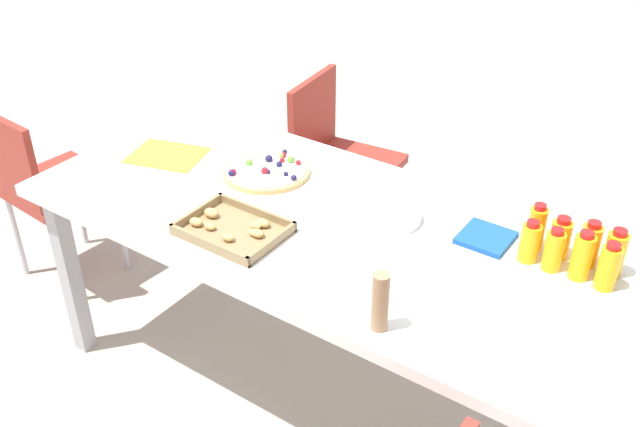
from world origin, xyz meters
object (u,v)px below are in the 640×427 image
object	(u,v)px
juice_bottle_2	(560,239)
juice_bottle_4	(608,267)
juice_bottle_1	(590,245)
plate_stack	(390,215)
chair_end	(42,181)
cardboard_tube	(380,302)
chair_near_right	(336,153)
juice_bottle_0	(615,254)
paper_folder	(167,155)
juice_bottle_6	(554,250)
snack_tray	(233,229)
fruit_pizza	(267,170)
juice_bottle_3	(536,228)
juice_bottle_7	(530,242)
juice_bottle_5	(582,256)
napkin_stack	(486,238)
party_table	(350,245)

from	to	relation	value
juice_bottle_2	juice_bottle_4	distance (m)	0.17
juice_bottle_1	plate_stack	distance (m)	0.59
chair_end	cardboard_tube	xyz separation A→B (m)	(-1.75, 0.24, 0.33)
chair_near_right	juice_bottle_1	world-z (taller)	juice_bottle_1
cardboard_tube	juice_bottle_0	bearing A→B (deg)	-126.41
juice_bottle_1	paper_folder	distance (m)	1.49
juice_bottle_6	snack_tray	distance (m)	0.94
fruit_pizza	juice_bottle_3	bearing A→B (deg)	-174.32
juice_bottle_0	snack_tray	distance (m)	1.11
juice_bottle_7	juice_bottle_1	bearing A→B (deg)	-153.10
juice_bottle_1	juice_bottle_5	distance (m)	0.07
plate_stack	napkin_stack	bearing A→B (deg)	-167.62
juice_bottle_2	plate_stack	xyz separation A→B (m)	(0.50, 0.10, -0.05)
juice_bottle_2	juice_bottle_7	world-z (taller)	same
juice_bottle_5	paper_folder	world-z (taller)	juice_bottle_5
plate_stack	fruit_pizza	bearing A→B (deg)	-1.58
juice_bottle_2	juice_bottle_7	xyz separation A→B (m)	(0.07, 0.07, -0.00)
party_table	napkin_stack	distance (m)	0.42
juice_bottle_4	juice_bottle_2	bearing A→B (deg)	-24.23
juice_bottle_2	snack_tray	size ratio (longest dim) A/B	0.42
juice_bottle_2	plate_stack	bearing A→B (deg)	11.84
fruit_pizza	paper_folder	distance (m)	0.40
juice_bottle_0	paper_folder	distance (m)	1.56
juice_bottle_2	juice_bottle_4	world-z (taller)	juice_bottle_4
party_table	juice_bottle_2	world-z (taller)	juice_bottle_2
juice_bottle_6	plate_stack	xyz separation A→B (m)	(0.50, 0.03, -0.05)
party_table	cardboard_tube	world-z (taller)	cardboard_tube
juice_bottle_0	cardboard_tube	xyz separation A→B (m)	(0.42, 0.57, 0.01)
snack_tray	juice_bottle_3	bearing A→B (deg)	-150.47
juice_bottle_4	snack_tray	size ratio (longest dim) A/B	0.47
juice_bottle_5	plate_stack	bearing A→B (deg)	3.92
juice_bottle_5	snack_tray	xyz separation A→B (m)	(0.94, 0.38, -0.06)
snack_tray	fruit_pizza	bearing A→B (deg)	-67.36
juice_bottle_5	napkin_stack	distance (m)	0.30
juice_bottle_0	juice_bottle_2	distance (m)	0.15
juice_bottle_3	juice_bottle_0	bearing A→B (deg)	179.57
juice_bottle_4	napkin_stack	world-z (taller)	juice_bottle_4
paper_folder	fruit_pizza	bearing A→B (deg)	-164.70
juice_bottle_4	juice_bottle_5	size ratio (longest dim) A/B	0.96
party_table	chair_near_right	size ratio (longest dim) A/B	2.61
juice_bottle_0	juice_bottle_2	xyz separation A→B (m)	(0.15, 0.00, -0.01)
juice_bottle_1	fruit_pizza	size ratio (longest dim) A/B	0.47
chair_end	juice_bottle_2	distance (m)	2.07
chair_near_right	juice_bottle_6	world-z (taller)	juice_bottle_6
juice_bottle_3	napkin_stack	world-z (taller)	juice_bottle_3
paper_folder	juice_bottle_7	bearing A→B (deg)	-174.44
party_table	chair_near_right	bearing A→B (deg)	-53.93
napkin_stack	cardboard_tube	xyz separation A→B (m)	(0.06, 0.53, 0.08)
juice_bottle_1	juice_bottle_2	distance (m)	0.08
party_table	juice_bottle_5	size ratio (longest dim) A/B	14.38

